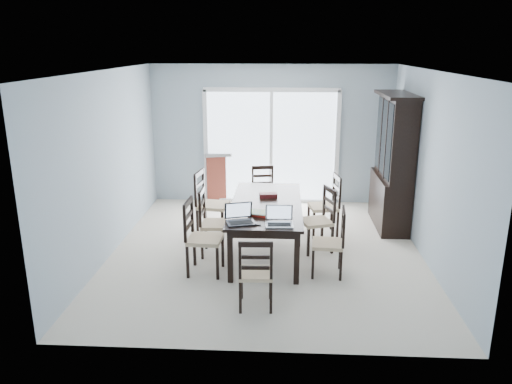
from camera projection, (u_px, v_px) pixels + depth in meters
The scene contains 24 objects.
floor at pixel (266, 252), 7.35m from camera, with size 5.00×5.00×0.00m, color beige.
ceiling at pixel (267, 71), 6.61m from camera, with size 5.00×5.00×0.00m, color white.
back_wall at pixel (271, 135), 9.37m from camera, with size 4.50×0.02×2.60m, color #95A5B2.
wall_left at pixel (109, 164), 7.10m from camera, with size 0.02×5.00×2.60m, color #95A5B2.
wall_right at pixel (430, 168), 6.86m from camera, with size 0.02×5.00×2.60m, color #95A5B2.
balcony at pixel (272, 189), 10.71m from camera, with size 4.50×2.00×0.10m, color gray.
railing at pixel (273, 152), 11.50m from camera, with size 4.50×0.06×1.10m, color #99999E.
dining_table at pixel (266, 208), 7.16m from camera, with size 1.00×2.20×0.75m.
china_hutch at pixel (393, 163), 8.13m from camera, with size 0.50×1.38×2.20m.
sliding_door at pixel (271, 146), 9.41m from camera, with size 2.52×0.05×2.18m.
chair_left_near at pixel (197, 229), 6.53m from camera, with size 0.47×0.46×1.16m.
chair_left_mid at pixel (210, 215), 7.11m from camera, with size 0.44×0.42×1.12m.
chair_left_far at pixel (207, 196), 7.88m from camera, with size 0.52×0.51×1.19m.
chair_right_near at pixel (335, 235), 6.47m from camera, with size 0.43×0.42×1.05m.
chair_right_mid at pixel (322, 212), 7.27m from camera, with size 0.53×0.53×1.09m.
chair_right_far at pixel (330, 198), 7.88m from camera, with size 0.50×0.49×1.12m.
chair_end_near at pixel (256, 267), 5.59m from camera, with size 0.40×0.41×1.01m.
chair_end_far at pixel (263, 186), 8.75m from camera, with size 0.45×0.46×1.03m.
laptop_dark at pixel (241, 219), 6.31m from camera, with size 0.42×0.34×0.25m.
laptop_silver at pixel (279, 221), 6.23m from camera, with size 0.36×0.25×0.24m.
book_stack at pixel (260, 213), 6.63m from camera, with size 0.32×0.27×0.05m.
cell_phone at pixel (257, 225), 6.27m from camera, with size 0.10×0.05×0.01m, color black.
game_box at pixel (268, 195), 7.40m from camera, with size 0.26×0.13×0.06m, color #480E18.
hot_tub at pixel (246, 167), 10.44m from camera, with size 2.11×1.96×0.94m.
Camera 1 is at (0.23, -6.80, 2.92)m, focal length 35.00 mm.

